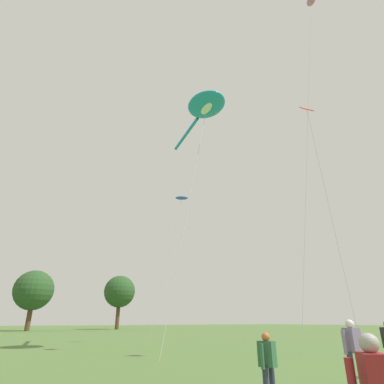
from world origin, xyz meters
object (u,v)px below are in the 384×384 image
Objects in this scene: small_kite_delta_white at (182,199)px; tree_oak_right at (120,292)px; person_brown_coat at (354,348)px; big_show_kite at (205,107)px; tree_broad_distant at (34,290)px; person_photographer at (268,362)px; small_kite_stunt_black at (311,129)px; small_kite_triangle_green at (311,6)px.

tree_oak_right is at bearing 105.93° from small_kite_delta_white.
person_brown_coat is 69.39m from tree_oak_right.
big_show_kite is 1.69× the size of tree_broad_distant.
person_photographer is 0.12× the size of tree_oak_right.
person_photographer is (-6.90, -11.64, -16.62)m from big_show_kite.
big_show_kite is at bearing 2.08° from person_brown_coat.
small_kite_stunt_black reaches higher than person_brown_coat.
big_show_kite is at bearing -86.62° from tree_broad_distant.
small_kite_stunt_black is (2.09, -7.60, -5.43)m from big_show_kite.
small_kite_delta_white is at bearing -105.43° from tree_oak_right.
tree_broad_distant is (0.76, 62.84, 6.01)m from person_brown_coat.
small_kite_triangle_green is at bearing -82.35° from tree_broad_distant.
small_kite_triangle_green is (8.63, 4.28, 23.18)m from person_brown_coat.
small_kite_triangle_green is at bearing -85.96° from person_photographer.
big_show_kite is at bearing -74.10° from small_kite_delta_white.
small_kite_stunt_black is (0.33, -13.94, 0.00)m from small_kite_delta_white.
small_kite_stunt_black is at bearing -85.03° from tree_broad_distant.
small_kite_triangle_green reaches higher than small_kite_delta_white.
person_brown_coat is 0.14× the size of small_kite_delta_white.
person_photographer is 63.20m from tree_broad_distant.
person_brown_coat is at bearing -106.70° from person_photographer.
small_kite_triangle_green reaches higher than big_show_kite.
person_photographer is at bearing -52.08° from small_kite_stunt_black.
person_brown_coat is 0.12× the size of small_kite_stunt_black.
tree_broad_distant is at bearing -19.27° from person_photographer.
small_kite_stunt_black is at bearing -54.38° from small_kite_triangle_green.
tree_broad_distant is at bearing 19.29° from person_brown_coat.
small_kite_triangle_green reaches higher than tree_broad_distant.
big_show_kite is at bearing -105.43° from tree_oak_right.
small_kite_delta_white is 1.09× the size of tree_oak_right.
big_show_kite reaches higher than person_photographer.
person_photographer is at bearing -38.36° from small_kite_triangle_green.
tree_oak_right is 18.49m from tree_broad_distant.
big_show_kite reaches higher than person_brown_coat.
tree_broad_distant is (3.88, 62.78, 6.16)m from person_photographer.
person_photographer is 0.10× the size of small_kite_stunt_black.
tree_oak_right is at bearing -157.50° from small_kite_triangle_green.
person_brown_coat is 25.10m from small_kite_triangle_green.
person_brown_coat is 21.86m from small_kite_delta_white.
small_kite_delta_white is 1.16× the size of tree_broad_distant.
small_kite_delta_white is at bearing -41.43° from person_photographer.
small_kite_triangle_green is 2.36× the size of tree_broad_distant.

